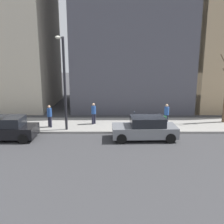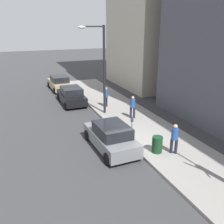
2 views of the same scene
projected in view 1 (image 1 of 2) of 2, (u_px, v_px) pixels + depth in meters
ground_plane at (144, 134)px, 17.68m from camera, size 120.00×120.00×0.00m
sidewalk at (141, 125)px, 19.61m from camera, size 4.00×36.00×0.15m
parked_car_grey at (145, 128)px, 16.41m from camera, size 2.03×4.25×1.52m
parked_car_black at (4, 129)px, 16.37m from camera, size 1.93×4.20×1.52m
parking_meter at (134, 119)px, 17.90m from camera, size 0.14×0.10×1.35m
streetlamp at (64, 76)px, 17.05m from camera, size 1.97×0.32×6.50m
trash_bin at (163, 122)px, 18.43m from camera, size 0.56×0.56×0.90m
pedestrian_near_meter at (167, 113)px, 19.05m from camera, size 0.36×0.36×1.66m
pedestrian_midblock at (94, 112)px, 19.41m from camera, size 0.36×0.36×1.66m
pedestrian_far_corner at (50, 115)px, 18.58m from camera, size 0.36×0.36×1.66m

